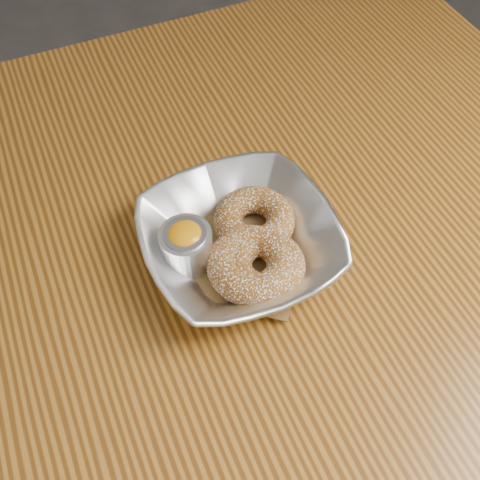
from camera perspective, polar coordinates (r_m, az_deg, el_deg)
name	(u,v)px	position (r m, az deg, el deg)	size (l,w,h in m)	color
ground_plane	(197,430)	(1.34, -4.36, -18.70)	(4.00, 4.00, 0.00)	#565659
table	(167,277)	(0.75, -7.44, -3.75)	(1.20, 0.80, 0.75)	brown
serving_bowl	(240,242)	(0.62, 0.00, -0.21)	(0.21, 0.21, 0.05)	silver
parchment	(240,251)	(0.63, 0.00, -1.11)	(0.14, 0.14, 0.00)	brown
donut_back	(254,220)	(0.64, 1.45, 2.02)	(0.09, 0.09, 0.03)	brown
donut_front	(253,265)	(0.60, 1.29, -2.51)	(0.10, 0.10, 0.03)	brown
donut_extra	(264,265)	(0.60, 2.47, -2.56)	(0.09, 0.09, 0.03)	brown
ramekin	(186,246)	(0.61, -5.46, -0.58)	(0.06, 0.06, 0.06)	silver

